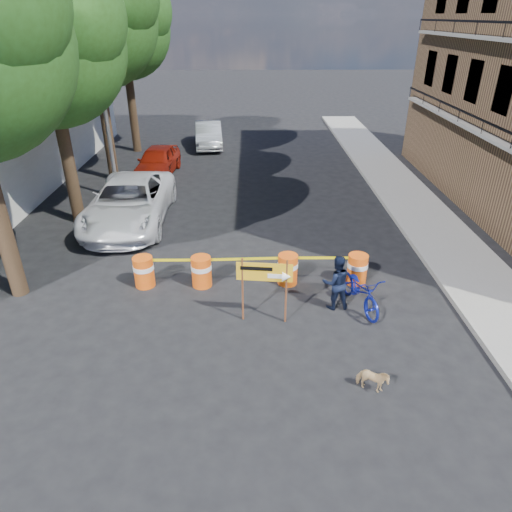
{
  "coord_description": "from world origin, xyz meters",
  "views": [
    {
      "loc": [
        -0.37,
        -8.83,
        6.86
      ],
      "look_at": [
        -0.24,
        1.65,
        1.3
      ],
      "focal_mm": 32.0,
      "sensor_mm": 36.0,
      "label": 1
    }
  ],
  "objects_px": {
    "barrel_far_left": "(144,271)",
    "barrel_far_right": "(357,269)",
    "pedestrian": "(336,282)",
    "sedan_red": "(158,161)",
    "suv_white": "(129,202)",
    "detour_sign": "(271,277)",
    "barrel_mid_left": "(201,271)",
    "sedan_silver": "(209,134)",
    "barrel_mid_right": "(288,269)",
    "dog": "(372,380)",
    "bicycle": "(362,274)"
  },
  "relations": [
    {
      "from": "pedestrian",
      "to": "barrel_far_left",
      "type": "bearing_deg",
      "value": -17.78
    },
    {
      "from": "detour_sign",
      "to": "barrel_mid_left",
      "type": "bearing_deg",
      "value": 143.4
    },
    {
      "from": "barrel_mid_left",
      "to": "sedan_silver",
      "type": "height_order",
      "value": "sedan_silver"
    },
    {
      "from": "bicycle",
      "to": "suv_white",
      "type": "distance_m",
      "value": 9.18
    },
    {
      "from": "bicycle",
      "to": "suv_white",
      "type": "bearing_deg",
      "value": 126.09
    },
    {
      "from": "barrel_mid_right",
      "to": "barrel_far_right",
      "type": "distance_m",
      "value": 1.98
    },
    {
      "from": "detour_sign",
      "to": "pedestrian",
      "type": "bearing_deg",
      "value": 25.65
    },
    {
      "from": "barrel_far_left",
      "to": "barrel_mid_left",
      "type": "relative_size",
      "value": 1.0
    },
    {
      "from": "barrel_far_left",
      "to": "dog",
      "type": "relative_size",
      "value": 1.34
    },
    {
      "from": "barrel_mid_right",
      "to": "pedestrian",
      "type": "relative_size",
      "value": 0.6
    },
    {
      "from": "barrel_far_left",
      "to": "sedan_red",
      "type": "height_order",
      "value": "sedan_red"
    },
    {
      "from": "barrel_mid_left",
      "to": "detour_sign",
      "type": "bearing_deg",
      "value": -42.77
    },
    {
      "from": "barrel_mid_right",
      "to": "pedestrian",
      "type": "xyz_separation_m",
      "value": [
        1.15,
        -1.23,
        0.28
      ]
    },
    {
      "from": "detour_sign",
      "to": "sedan_silver",
      "type": "height_order",
      "value": "detour_sign"
    },
    {
      "from": "barrel_mid_right",
      "to": "dog",
      "type": "bearing_deg",
      "value": -71.75
    },
    {
      "from": "barrel_far_left",
      "to": "barrel_mid_right",
      "type": "xyz_separation_m",
      "value": [
        4.06,
        0.09,
        0.0
      ]
    },
    {
      "from": "barrel_mid_right",
      "to": "dog",
      "type": "distance_m",
      "value": 4.52
    },
    {
      "from": "pedestrian",
      "to": "sedan_red",
      "type": "relative_size",
      "value": 0.38
    },
    {
      "from": "barrel_far_left",
      "to": "pedestrian",
      "type": "relative_size",
      "value": 0.6
    },
    {
      "from": "barrel_mid_left",
      "to": "barrel_far_left",
      "type": "bearing_deg",
      "value": 179.7
    },
    {
      "from": "pedestrian",
      "to": "sedan_silver",
      "type": "bearing_deg",
      "value": -79.94
    },
    {
      "from": "barrel_mid_left",
      "to": "pedestrian",
      "type": "height_order",
      "value": "pedestrian"
    },
    {
      "from": "barrel_far_left",
      "to": "bicycle",
      "type": "height_order",
      "value": "bicycle"
    },
    {
      "from": "barrel_far_left",
      "to": "sedan_silver",
      "type": "relative_size",
      "value": 0.22
    },
    {
      "from": "detour_sign",
      "to": "suv_white",
      "type": "relative_size",
      "value": 0.3
    },
    {
      "from": "suv_white",
      "to": "barrel_mid_right",
      "type": "bearing_deg",
      "value": -39.27
    },
    {
      "from": "detour_sign",
      "to": "dog",
      "type": "height_order",
      "value": "detour_sign"
    },
    {
      "from": "pedestrian",
      "to": "suv_white",
      "type": "xyz_separation_m",
      "value": [
        -6.62,
        5.62,
        0.06
      ]
    },
    {
      "from": "sedan_silver",
      "to": "barrel_far_right",
      "type": "bearing_deg",
      "value": -76.41
    },
    {
      "from": "detour_sign",
      "to": "sedan_red",
      "type": "relative_size",
      "value": 0.44
    },
    {
      "from": "barrel_far_left",
      "to": "sedan_silver",
      "type": "bearing_deg",
      "value": 87.82
    },
    {
      "from": "pedestrian",
      "to": "sedan_red",
      "type": "bearing_deg",
      "value": -65.06
    },
    {
      "from": "barrel_mid_left",
      "to": "barrel_far_right",
      "type": "xyz_separation_m",
      "value": [
        4.42,
        0.07,
        0.0
      ]
    },
    {
      "from": "pedestrian",
      "to": "dog",
      "type": "height_order",
      "value": "pedestrian"
    },
    {
      "from": "barrel_mid_left",
      "to": "barrel_mid_right",
      "type": "relative_size",
      "value": 1.0
    },
    {
      "from": "bicycle",
      "to": "sedan_red",
      "type": "xyz_separation_m",
      "value": [
        -7.26,
        11.32,
        -0.32
      ]
    },
    {
      "from": "detour_sign",
      "to": "pedestrian",
      "type": "relative_size",
      "value": 1.16
    },
    {
      "from": "sedan_silver",
      "to": "dog",
      "type": "bearing_deg",
      "value": -81.88
    },
    {
      "from": "barrel_far_left",
      "to": "detour_sign",
      "type": "height_order",
      "value": "detour_sign"
    },
    {
      "from": "barrel_mid_left",
      "to": "barrel_mid_right",
      "type": "bearing_deg",
      "value": 2.24
    },
    {
      "from": "bicycle",
      "to": "dog",
      "type": "bearing_deg",
      "value": -113.18
    },
    {
      "from": "sedan_red",
      "to": "barrel_far_right",
      "type": "bearing_deg",
      "value": -49.27
    },
    {
      "from": "dog",
      "to": "sedan_red",
      "type": "height_order",
      "value": "sedan_red"
    },
    {
      "from": "barrel_far_left",
      "to": "barrel_far_right",
      "type": "xyz_separation_m",
      "value": [
        6.04,
        0.06,
        0.0
      ]
    },
    {
      "from": "barrel_far_left",
      "to": "bicycle",
      "type": "relative_size",
      "value": 0.45
    },
    {
      "from": "barrel_mid_left",
      "to": "suv_white",
      "type": "relative_size",
      "value": 0.15
    },
    {
      "from": "sedan_red",
      "to": "barrel_mid_left",
      "type": "bearing_deg",
      "value": -69.08
    },
    {
      "from": "detour_sign",
      "to": "sedan_red",
      "type": "xyz_separation_m",
      "value": [
        -4.91,
        11.93,
        -0.59
      ]
    },
    {
      "from": "barrel_far_right",
      "to": "barrel_mid_left",
      "type": "bearing_deg",
      "value": -179.07
    },
    {
      "from": "barrel_far_right",
      "to": "suv_white",
      "type": "height_order",
      "value": "suv_white"
    }
  ]
}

